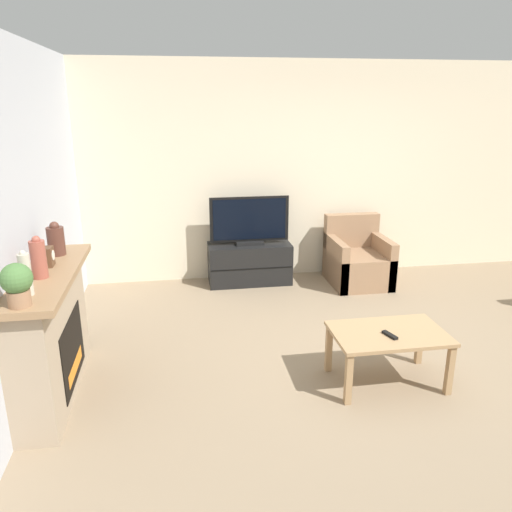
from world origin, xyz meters
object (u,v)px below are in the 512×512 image
fireplace (51,333)px  remote (390,335)px  mantel_clock (48,257)px  mantel_vase_centre_left (38,258)px  armchair (357,262)px  mantel_vase_left (25,274)px  mantel_vase_right (56,240)px  potted_plant (17,283)px  tv_stand (250,263)px  coffee_table (388,339)px  tv (249,222)px

fireplace → remote: size_ratio=9.59×
mantel_clock → remote: (2.59, -0.49, -0.62)m
mantel_vase_centre_left → armchair: bearing=33.6°
mantel_vase_left → mantel_vase_right: size_ratio=1.09×
mantel_vase_right → potted_plant: size_ratio=1.01×
mantel_vase_centre_left → armchair: (3.20, 2.12, -0.88)m
fireplace → tv_stand: size_ratio=1.45×
mantel_vase_left → coffee_table: mantel_vase_left is taller
fireplace → mantel_vase_left: mantel_vase_left is taller
fireplace → potted_plant: (0.02, -0.63, 0.65)m
mantel_vase_left → coffee_table: (2.61, 0.18, -0.77)m
mantel_vase_left → tv: 3.28m
mantel_clock → tv: bearing=48.2°
tv_stand → coffee_table: (0.75, -2.50, 0.14)m
mantel_vase_centre_left → remote: 2.69m
mantel_vase_centre_left → tv_stand: 3.13m
fireplace → remote: bearing=-7.5°
mantel_vase_right → fireplace: bearing=-92.1°
fireplace → tv_stand: (1.88, 2.23, -0.26)m
mantel_vase_right → coffee_table: bearing=-15.3°
mantel_vase_left → mantel_vase_centre_left: size_ratio=0.99×
armchair → potted_plant: bearing=-140.4°
armchair → remote: bearing=-104.6°
coffee_table → remote: size_ratio=5.84×
mantel_vase_left → remote: mantel_vase_left is taller
mantel_vase_centre_left → tv_stand: (1.86, 2.34, -0.90)m
fireplace → mantel_vase_left: size_ratio=4.87×
mantel_vase_centre_left → remote: bearing=-5.1°
mantel_vase_right → remote: (2.59, -0.79, -0.68)m
mantel_vase_left → remote: (2.59, 0.10, -0.69)m
mantel_vase_left → mantel_clock: (0.00, 0.60, -0.07)m
mantel_vase_right → tv: size_ratio=0.29×
mantel_vase_right → mantel_vase_left: bearing=-90.0°
potted_plant → tv_stand: potted_plant is taller
armchair → coffee_table: size_ratio=0.92×
tv → armchair: (1.34, -0.22, -0.51)m
mantel_clock → armchair: bearing=30.2°
fireplace → mantel_clock: bearing=83.4°
coffee_table → mantel_vase_centre_left: bearing=176.5°
mantel_vase_centre_left → tv: mantel_vase_centre_left is taller
mantel_vase_left → armchair: mantel_vase_left is taller
remote → mantel_vase_right: bearing=145.9°
potted_plant → mantel_vase_centre_left: bearing=90.0°
tv_stand → mantel_clock: bearing=-131.8°
remote → fireplace: bearing=155.3°
mantel_vase_centre_left → tv: size_ratio=0.32×
fireplace → armchair: fireplace is taller
tv_stand → coffee_table: tv_stand is taller
potted_plant → tv: 3.43m
fireplace → potted_plant: size_ratio=5.37×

